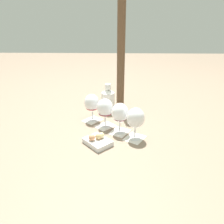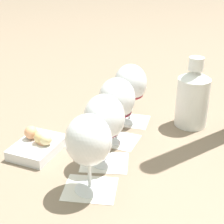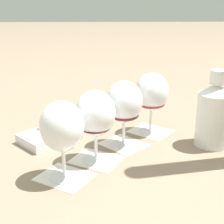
{
  "view_description": "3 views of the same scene",
  "coord_description": "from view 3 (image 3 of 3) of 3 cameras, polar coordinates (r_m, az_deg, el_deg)",
  "views": [
    {
      "loc": [
        0.04,
        -1.04,
        0.54
      ],
      "look_at": [
        0.0,
        0.0,
        0.11
      ],
      "focal_mm": 32.0,
      "sensor_mm": 36.0,
      "label": 1
    },
    {
      "loc": [
        0.68,
        -0.3,
        0.46
      ],
      "look_at": [
        0.0,
        0.0,
        0.11
      ],
      "focal_mm": 55.0,
      "sensor_mm": 36.0,
      "label": 2
    },
    {
      "loc": [
        0.78,
        -0.02,
        0.38
      ],
      "look_at": [
        0.0,
        0.0,
        0.11
      ],
      "focal_mm": 55.0,
      "sensor_mm": 36.0,
      "label": 3
    }
  ],
  "objects": [
    {
      "name": "ground_plane",
      "position": [
        0.87,
        -0.05,
        -6.54
      ],
      "size": [
        8.0,
        8.0,
        0.0
      ],
      "primitive_type": "plane",
      "color": "#7F6B56"
    },
    {
      "name": "tasting_card_0",
      "position": [
        0.99,
        6.38,
        -3.19
      ],
      "size": [
        0.14,
        0.14,
        0.0
      ],
      "color": "silver",
      "rests_on": "ground_plane"
    },
    {
      "name": "tasting_card_1",
      "position": [
        0.91,
        1.95,
        -5.36
      ],
      "size": [
        0.14,
        0.14,
        0.0
      ],
      "color": "silver",
      "rests_on": "ground_plane"
    },
    {
      "name": "tasting_card_2",
      "position": [
        0.83,
        -2.65,
        -7.9
      ],
      "size": [
        0.13,
        0.14,
        0.0
      ],
      "color": "silver",
      "rests_on": "ground_plane"
    },
    {
      "name": "tasting_card_3",
      "position": [
        0.76,
        -7.9,
        -10.64
      ],
      "size": [
        0.14,
        0.14,
        0.0
      ],
      "color": "silver",
      "rests_on": "ground_plane"
    },
    {
      "name": "wine_glass_0",
      "position": [
        0.96,
        6.62,
        2.93
      ],
      "size": [
        0.09,
        0.09,
        0.17
      ],
      "color": "white",
      "rests_on": "tasting_card_0"
    },
    {
      "name": "wine_glass_1",
      "position": [
        0.87,
        2.03,
        1.33
      ],
      "size": [
        0.09,
        0.09,
        0.17
      ],
      "color": "white",
      "rests_on": "tasting_card_1"
    },
    {
      "name": "wine_glass_2",
      "position": [
        0.78,
        -2.78,
        -0.71
      ],
      "size": [
        0.09,
        0.09,
        0.17
      ],
      "color": "white",
      "rests_on": "tasting_card_2"
    },
    {
      "name": "wine_glass_3",
      "position": [
        0.71,
        -8.3,
        -2.94
      ],
      "size": [
        0.09,
        0.09,
        0.17
      ],
      "color": "white",
      "rests_on": "tasting_card_3"
    },
    {
      "name": "ceramic_vase",
      "position": [
        0.91,
        16.65,
        -0.24
      ],
      "size": [
        0.09,
        0.09,
        0.2
      ],
      "color": "white",
      "rests_on": "ground_plane"
    },
    {
      "name": "snack_dish",
      "position": [
        0.93,
        -10.67,
        -3.71
      ],
      "size": [
        0.16,
        0.17,
        0.06
      ],
      "color": "silver",
      "rests_on": "ground_plane"
    }
  ]
}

